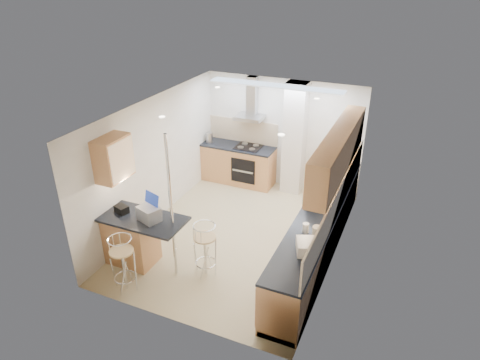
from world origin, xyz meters
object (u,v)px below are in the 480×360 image
at_px(bar_stool_near, 123,264).
at_px(bar_stool_end, 205,250).
at_px(bread_bin, 306,247).
at_px(microwave, 318,196).
at_px(laptop, 149,214).

relative_size(bar_stool_near, bar_stool_end, 1.01).
bearing_deg(bread_bin, microwave, 76.81).
height_order(laptop, bar_stool_near, laptop).
height_order(microwave, laptop, microwave).
distance_m(laptop, bar_stool_near, 0.87).
xyz_separation_m(laptop, bar_stool_near, (-0.10, -0.64, -0.58)).
height_order(bar_stool_near, bread_bin, bread_bin).
distance_m(laptop, bread_bin, 2.57).
relative_size(bar_stool_end, bread_bin, 2.80).
height_order(laptop, bar_stool_end, laptop).
relative_size(bar_stool_near, bread_bin, 2.81).
xyz_separation_m(bar_stool_near, bread_bin, (2.66, 0.85, 0.53)).
relative_size(microwave, bar_stool_end, 0.56).
bearing_deg(laptop, bar_stool_near, -80.12).
distance_m(bar_stool_near, bar_stool_end, 1.31).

